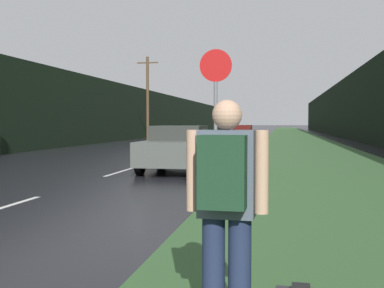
{
  "coord_description": "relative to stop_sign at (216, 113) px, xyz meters",
  "views": [
    {
      "loc": [
        5.18,
        -1.94,
        1.61
      ],
      "look_at": [
        2.29,
        13.62,
        0.9
      ],
      "focal_mm": 45.0,
      "sensor_mm": 36.0,
      "label": 1
    }
  ],
  "objects": [
    {
      "name": "lane_stripe_d",
      "position": [
        -3.95,
        12.98,
        -1.78
      ],
      "size": [
        0.12,
        3.0,
        0.01
      ],
      "primitive_type": "cube",
      "color": "silver",
      "rests_on": "ground_plane"
    },
    {
      "name": "grass_verge",
      "position": [
        2.71,
        32.85,
        -1.77
      ],
      "size": [
        6.0,
        240.0,
        0.02
      ],
      "primitive_type": "cube",
      "color": "#33562D",
      "rests_on": "ground_plane"
    },
    {
      "name": "utility_pole_far",
      "position": [
        -9.91,
        30.24,
        1.92
      ],
      "size": [
        1.8,
        0.24,
        7.15
      ],
      "color": "#4C3823",
      "rests_on": "ground_plane"
    },
    {
      "name": "treeline_far_side",
      "position": [
        -13.61,
        42.85,
        0.74
      ],
      "size": [
        2.0,
        140.0,
        5.05
      ],
      "primitive_type": "cube",
      "color": "black",
      "rests_on": "ground_plane"
    },
    {
      "name": "lane_stripe_c",
      "position": [
        -3.95,
        5.98,
        -1.78
      ],
      "size": [
        0.12,
        3.0,
        0.01
      ],
      "primitive_type": "cube",
      "color": "silver",
      "rests_on": "ground_plane"
    },
    {
      "name": "car_passing_near",
      "position": [
        -2.12,
        6.47,
        -1.03
      ],
      "size": [
        2.04,
        4.29,
        1.5
      ],
      "rotation": [
        0.0,
        0.0,
        3.14
      ],
      "color": "#4C514C",
      "rests_on": "ground_plane"
    },
    {
      "name": "hitchhiker_with_backpack",
      "position": [
        0.84,
        -5.56,
        -0.76
      ],
      "size": [
        0.62,
        0.43,
        1.78
      ],
      "rotation": [
        0.0,
        0.0,
        -0.04
      ],
      "color": "#1E2847",
      "rests_on": "ground_plane"
    },
    {
      "name": "stop_sign",
      "position": [
        0.0,
        0.0,
        0.0
      ],
      "size": [
        0.62,
        0.07,
        3.0
      ],
      "color": "slate",
      "rests_on": "ground_plane"
    },
    {
      "name": "treeline_near_side",
      "position": [
        8.71,
        42.85,
        1.38
      ],
      "size": [
        2.0,
        140.0,
        6.32
      ],
      "primitive_type": "cube",
      "color": "black",
      "rests_on": "ground_plane"
    },
    {
      "name": "car_passing_far",
      "position": [
        -2.12,
        33.3,
        -1.06
      ],
      "size": [
        1.91,
        4.47,
        1.4
      ],
      "rotation": [
        0.0,
        0.0,
        3.14
      ],
      "color": "maroon",
      "rests_on": "ground_plane"
    }
  ]
}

